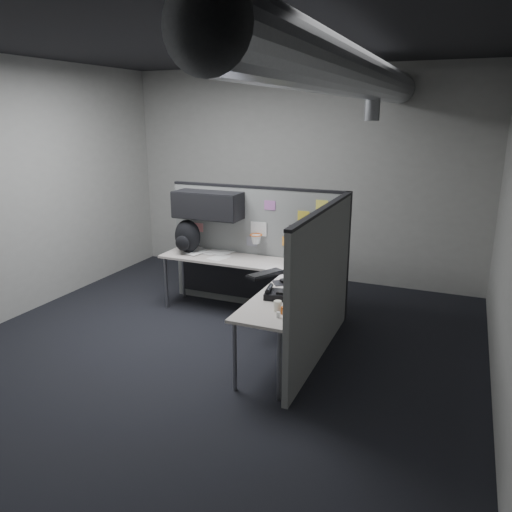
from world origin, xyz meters
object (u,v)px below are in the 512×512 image
at_px(keyboard, 266,274).
at_px(phone, 275,294).
at_px(backpack, 187,237).
at_px(monitor, 311,249).
at_px(desk, 256,277).

distance_m(keyboard, phone, 0.71).
distance_m(keyboard, backpack, 1.44).
relative_size(monitor, keyboard, 1.25).
relative_size(desk, keyboard, 4.70).
height_order(desk, backpack, backpack).
bearing_deg(monitor, backpack, -170.50).
xyz_separation_m(monitor, keyboard, (-0.41, -0.40, -0.24)).
bearing_deg(keyboard, desk, 116.73).
bearing_deg(monitor, desk, -150.69).
xyz_separation_m(desk, monitor, (0.63, 0.18, 0.38)).
relative_size(phone, backpack, 0.60).
distance_m(desk, backpack, 1.20).
distance_m(monitor, phone, 1.04).
bearing_deg(phone, keyboard, 119.79).
bearing_deg(desk, backpack, 165.17).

